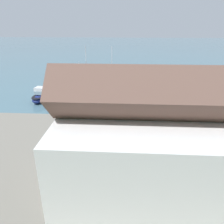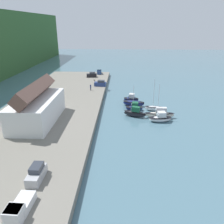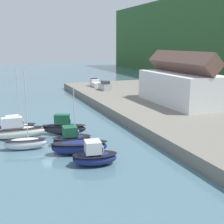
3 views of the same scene
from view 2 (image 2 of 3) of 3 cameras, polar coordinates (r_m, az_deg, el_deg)
ground_plane at (r=60.20m, az=7.91°, el=0.01°), size 320.00×320.00×0.00m
quay_promenade at (r=62.57m, az=-15.07°, el=1.02°), size 91.91×26.02×1.45m
harbor_clubhouse at (r=52.29m, az=-18.91°, el=1.25°), size 17.59×8.06×9.28m
moored_boat_0 at (r=56.56m, az=5.99°, el=-0.26°), size 3.45×6.03×2.75m
moored_boat_1 at (r=60.94m, az=5.85°, el=1.23°), size 2.62×4.83×7.02m
moored_boat_2 at (r=64.21m, az=5.65°, el=2.31°), size 3.38×6.58×1.54m
moored_boat_3 at (r=67.59m, az=5.02°, el=3.46°), size 2.95×4.80×2.55m
moored_boat_4 at (r=54.87m, az=12.54°, el=-1.53°), size 3.05×5.71×2.50m
moored_boat_5 at (r=56.91m, az=12.37°, el=-0.49°), size 1.63×7.59×8.84m
moored_boat_6 at (r=61.32m, az=10.94°, el=1.00°), size 2.16×5.12×9.00m
parked_car_0 at (r=34.31m, az=-19.10°, el=-14.97°), size 4.22×1.84×2.16m
parked_car_1 at (r=93.85m, az=-5.31°, el=9.63°), size 2.39×4.42×2.16m
parked_car_2 at (r=79.53m, az=-3.04°, el=7.44°), size 2.26×4.38×2.16m
pickup_truck_0 at (r=29.93m, az=-23.16°, el=-22.24°), size 4.78×2.10×1.90m
pickup_truck_1 at (r=100.07m, az=-3.36°, el=10.40°), size 4.93×2.51×1.90m
person_on_quay at (r=74.36m, az=-5.61°, el=6.47°), size 0.40×0.40×2.14m
dog_on_quay at (r=86.66m, az=-4.63°, el=8.30°), size 0.81×0.73×0.68m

